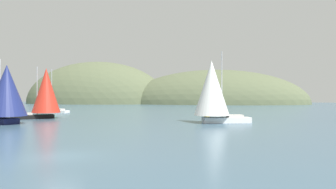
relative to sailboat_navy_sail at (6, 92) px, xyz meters
The scene contains 8 objects.
ground_plane 28.08m from the sailboat_navy_sail, 46.33° to the right, with size 360.00×360.00×0.00m, color #426075.
headland_left 120.46m from the sailboat_navy_sail, 107.32° to the left, with size 74.73×44.00×42.82m, color #5B6647.
headland_center 117.52m from the sailboat_navy_sail, 78.13° to the left, with size 88.05×44.00×32.84m, color #5B6647.
sailboat_navy_sail is the anchor object (origin of this frame).
sailboat_scarlet_sail 10.94m from the sailboat_navy_sail, 94.23° to the left, with size 7.96×7.62×8.75m.
sailboat_white_mainsail 28.43m from the sailboat_navy_sail, 13.60° to the left, with size 8.75×6.29×10.15m.
sailboat_green_sail 31.00m from the sailboat_navy_sail, 111.76° to the left, with size 8.76×5.58×10.06m.
channel_buoy 33.03m from the sailboat_navy_sail, 37.23° to the left, with size 1.10×1.10×2.64m.
Camera 1 is at (10.21, -18.26, 3.80)m, focal length 33.77 mm.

